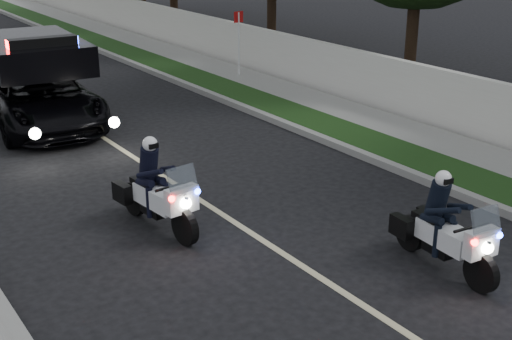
% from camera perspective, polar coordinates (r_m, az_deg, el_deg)
% --- Properties ---
extents(ground, '(120.00, 120.00, 0.00)m').
position_cam_1_polar(ground, '(10.07, 6.19, -9.38)').
color(ground, black).
rests_on(ground, ground).
extents(curb_right, '(0.20, 60.00, 0.15)m').
position_cam_1_polar(curb_right, '(19.92, -3.26, 6.03)').
color(curb_right, gray).
rests_on(curb_right, ground).
extents(grass_verge, '(1.20, 60.00, 0.16)m').
position_cam_1_polar(grass_verge, '(20.28, -1.55, 6.31)').
color(grass_verge, '#193814').
rests_on(grass_verge, ground).
extents(sidewalk_right, '(1.40, 60.00, 0.16)m').
position_cam_1_polar(sidewalk_right, '(20.98, 1.46, 6.79)').
color(sidewalk_right, gray).
rests_on(sidewalk_right, ground).
extents(property_wall, '(0.22, 60.00, 1.50)m').
position_cam_1_polar(property_wall, '(21.42, 3.68, 8.88)').
color(property_wall, beige).
rests_on(property_wall, ground).
extents(lane_marking, '(0.12, 50.00, 0.01)m').
position_cam_1_polar(lane_marking, '(18.26, -14.38, 3.86)').
color(lane_marking, '#BFB78C').
rests_on(lane_marking, ground).
extents(police_moto_left, '(0.85, 1.93, 1.59)m').
position_cam_1_polar(police_moto_left, '(11.83, -8.02, -4.75)').
color(police_moto_left, silver).
rests_on(police_moto_left, ground).
extents(police_moto_right, '(0.78, 1.84, 1.52)m').
position_cam_1_polar(police_moto_right, '(10.80, 14.96, -7.82)').
color(police_moto_right, silver).
rests_on(police_moto_right, ground).
extents(police_suv, '(2.80, 5.33, 2.51)m').
position_cam_1_polar(police_suv, '(18.23, -17.14, 3.55)').
color(police_suv, black).
rests_on(police_suv, ground).
extents(sign_post, '(0.37, 0.37, 2.23)m').
position_cam_1_polar(sign_post, '(22.38, -1.40, 7.44)').
color(sign_post, '#A3100B').
rests_on(sign_post, ground).
extents(tree_right_b, '(7.17, 7.17, 10.76)m').
position_cam_1_polar(tree_right_b, '(22.07, 12.40, 6.79)').
color(tree_right_b, '#1F3F15').
rests_on(tree_right_b, ground).
extents(tree_right_c, '(7.64, 7.64, 10.29)m').
position_cam_1_polar(tree_right_c, '(27.70, 1.27, 9.93)').
color(tree_right_c, black).
rests_on(tree_right_c, ground).
extents(tree_right_d, '(7.60, 7.60, 10.34)m').
position_cam_1_polar(tree_right_d, '(33.32, -6.70, 11.56)').
color(tree_right_d, '#193612').
rests_on(tree_right_d, ground).
extents(tree_right_e, '(6.35, 6.35, 9.15)m').
position_cam_1_polar(tree_right_e, '(38.30, -9.27, 12.55)').
color(tree_right_e, black).
rests_on(tree_right_e, ground).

